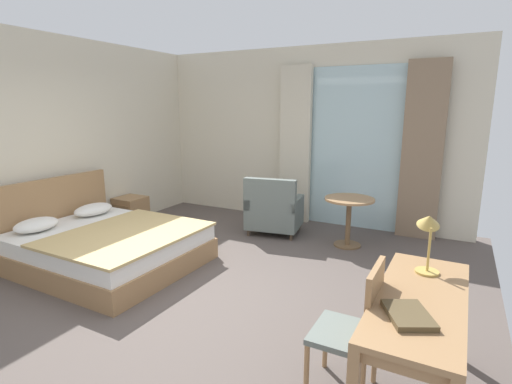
# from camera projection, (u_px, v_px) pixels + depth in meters

# --- Properties ---
(ground) EXTENTS (5.80, 7.00, 0.10)m
(ground) POSITION_uv_depth(u_px,v_px,m) (192.00, 298.00, 4.13)
(ground) COLOR #564C47
(wall_back) EXTENTS (5.40, 0.12, 2.89)m
(wall_back) POSITION_uv_depth(u_px,v_px,m) (304.00, 136.00, 6.62)
(wall_back) COLOR beige
(wall_back) RESTS_ON ground
(wall_left) EXTENTS (0.12, 6.60, 2.89)m
(wall_left) POSITION_uv_depth(u_px,v_px,m) (20.00, 145.00, 5.00)
(wall_left) COLOR beige
(wall_left) RESTS_ON ground
(balcony_glass_door) EXTENTS (1.53, 0.02, 2.54)m
(balcony_glass_door) POSITION_uv_depth(u_px,v_px,m) (356.00, 149.00, 6.18)
(balcony_glass_door) COLOR silver
(balcony_glass_door) RESTS_ON ground
(curtain_panel_left) EXTENTS (0.53, 0.10, 2.58)m
(curtain_panel_left) POSITION_uv_depth(u_px,v_px,m) (295.00, 146.00, 6.53)
(curtain_panel_left) COLOR beige
(curtain_panel_left) RESTS_ON ground
(curtain_panel_right) EXTENTS (0.56, 0.10, 2.58)m
(curtain_panel_right) POSITION_uv_depth(u_px,v_px,m) (422.00, 152.00, 5.64)
(curtain_panel_right) COLOR #897056
(curtain_panel_right) RESTS_ON ground
(bed) EXTENTS (2.17, 1.80, 1.00)m
(bed) POSITION_uv_depth(u_px,v_px,m) (104.00, 244.00, 4.86)
(bed) COLOR #9E754C
(bed) RESTS_ON ground
(nightstand) EXTENTS (0.43, 0.44, 0.48)m
(nightstand) POSITION_uv_depth(u_px,v_px,m) (131.00, 212.00, 6.43)
(nightstand) COLOR #9E754C
(nightstand) RESTS_ON ground
(writing_desk) EXTENTS (0.55, 1.41, 0.77)m
(writing_desk) POSITION_uv_depth(u_px,v_px,m) (419.00, 310.00, 2.46)
(writing_desk) COLOR #9E754C
(writing_desk) RESTS_ON ground
(desk_chair) EXTENTS (0.41, 0.44, 0.96)m
(desk_chair) POSITION_uv_depth(u_px,v_px,m) (356.00, 325.00, 2.57)
(desk_chair) COLOR slate
(desk_chair) RESTS_ON ground
(desk_lamp) EXTENTS (0.19, 0.27, 0.43)m
(desk_lamp) POSITION_uv_depth(u_px,v_px,m) (429.00, 230.00, 2.80)
(desk_lamp) COLOR tan
(desk_lamp) RESTS_ON writing_desk
(closed_book) EXTENTS (0.34, 0.37, 0.03)m
(closed_book) POSITION_uv_depth(u_px,v_px,m) (408.00, 315.00, 2.19)
(closed_book) COLOR brown
(closed_book) RESTS_ON writing_desk
(armchair_by_window) EXTENTS (0.88, 0.80, 0.90)m
(armchair_by_window) POSITION_uv_depth(u_px,v_px,m) (274.00, 211.00, 6.00)
(armchair_by_window) COLOR slate
(armchair_by_window) RESTS_ON ground
(round_cafe_table) EXTENTS (0.68, 0.68, 0.69)m
(round_cafe_table) POSITION_uv_depth(u_px,v_px,m) (349.00, 211.00, 5.44)
(round_cafe_table) COLOR #9E754C
(round_cafe_table) RESTS_ON ground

